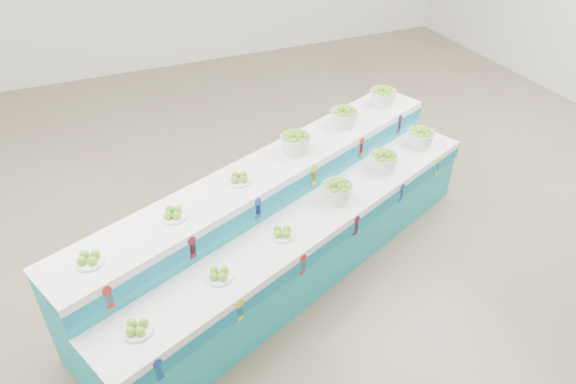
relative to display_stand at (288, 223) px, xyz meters
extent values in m
plane|color=brown|center=(0.50, 0.47, -0.51)|extent=(10.00, 10.00, 0.00)
cylinder|color=white|center=(-1.53, -0.91, 0.25)|extent=(0.28, 0.28, 0.09)
cylinder|color=white|center=(-0.85, -0.64, 0.25)|extent=(0.28, 0.28, 0.09)
cylinder|color=white|center=(-0.21, -0.37, 0.25)|extent=(0.28, 0.28, 0.09)
cylinder|color=white|center=(-1.73, -0.42, 0.55)|extent=(0.28, 0.28, 0.09)
cylinder|color=white|center=(-1.06, -0.15, 0.55)|extent=(0.28, 0.28, 0.09)
cylinder|color=white|center=(-0.41, 0.12, 0.55)|extent=(0.28, 0.28, 0.09)
camera|label=1|loc=(-1.52, -3.51, 3.11)|focal=32.80mm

